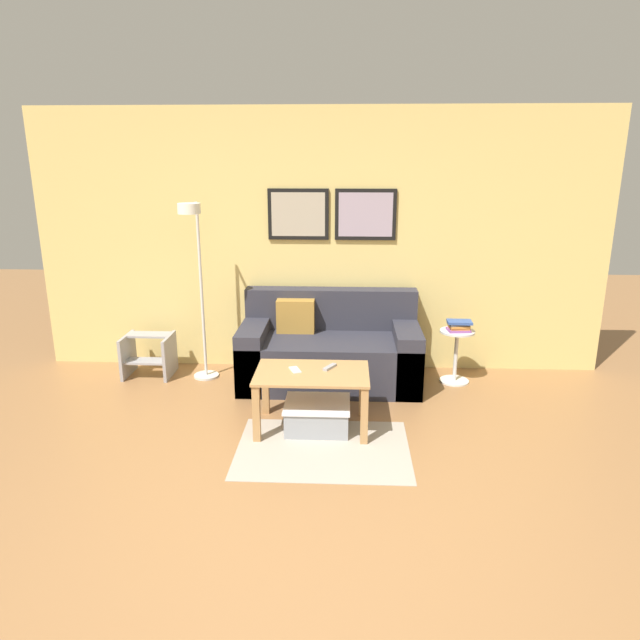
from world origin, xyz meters
TOP-DOWN VIEW (x-y plane):
  - ground_plane at (0.00, 0.00)m, footprint 16.00×16.00m
  - wall_back at (0.00, 3.01)m, footprint 5.60×0.09m
  - area_rug at (0.11, 1.22)m, footprint 1.27×0.94m
  - couch at (0.11, 2.56)m, footprint 1.67×0.85m
  - coffee_table at (0.01, 1.58)m, footprint 0.89×0.57m
  - storage_bin at (0.05, 1.56)m, footprint 0.51×0.44m
  - floor_lamp at (-1.10, 2.47)m, footprint 0.24×0.48m
  - side_table at (1.32, 2.61)m, footprint 0.33×0.33m
  - book_stack at (1.32, 2.59)m, footprint 0.23×0.17m
  - remote_control at (0.14, 1.67)m, footprint 0.11×0.15m
  - cell_phone at (-0.13, 1.61)m, footprint 0.11×0.15m
  - step_stool at (-1.67, 2.64)m, footprint 0.45×0.40m

SIDE VIEW (x-z plane):
  - ground_plane at x=0.00m, z-range 0.00..0.00m
  - area_rug at x=0.11m, z-range 0.00..0.01m
  - storage_bin at x=0.05m, z-range 0.00..0.22m
  - step_stool at x=-1.67m, z-range 0.02..0.42m
  - couch at x=0.11m, z-range -0.12..0.73m
  - side_table at x=1.32m, z-range 0.05..0.56m
  - coffee_table at x=0.01m, z-range 0.14..0.61m
  - cell_phone at x=-0.13m, z-range 0.47..0.48m
  - remote_control at x=0.14m, z-range 0.47..0.49m
  - book_stack at x=1.32m, z-range 0.51..0.62m
  - floor_lamp at x=-1.10m, z-range 0.32..2.02m
  - wall_back at x=0.00m, z-range 0.01..2.56m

